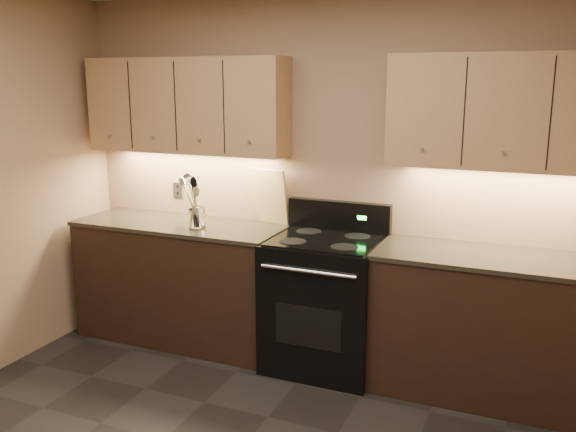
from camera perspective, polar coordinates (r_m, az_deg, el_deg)
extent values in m
cube|color=#9A775A|center=(4.41, 4.04, 3.60)|extent=(4.00, 0.04, 2.60)
cube|color=black|center=(4.82, -9.85, -6.18)|extent=(1.60, 0.60, 0.90)
cube|color=#3D3527|center=(4.69, -10.07, -0.80)|extent=(1.62, 0.62, 0.03)
cube|color=black|center=(4.13, 18.36, -9.96)|extent=(1.44, 0.60, 0.90)
cube|color=#3D3527|center=(3.98, 18.82, -3.75)|extent=(1.46, 0.62, 0.03)
cube|color=black|center=(4.30, 3.46, -8.22)|extent=(0.76, 0.65, 0.92)
cube|color=black|center=(4.16, 3.55, -2.23)|extent=(0.70, 0.60, 0.01)
cube|color=black|center=(4.40, 4.80, -0.02)|extent=(0.76, 0.07, 0.22)
cube|color=#19FF33|center=(4.31, 6.93, -0.18)|extent=(0.06, 0.00, 0.03)
cylinder|color=silver|center=(3.89, 1.85, -5.20)|extent=(0.65, 0.02, 0.02)
cube|color=black|center=(4.04, 1.88, -10.37)|extent=(0.46, 0.00, 0.28)
cylinder|color=black|center=(4.08, 0.47, -2.38)|extent=(0.18, 0.18, 0.00)
cylinder|color=black|center=(3.97, 5.28, -2.90)|extent=(0.18, 0.18, 0.00)
cylinder|color=black|center=(4.35, 1.97, -1.43)|extent=(0.18, 0.18, 0.00)
cylinder|color=black|center=(4.24, 6.52, -1.89)|extent=(0.18, 0.18, 0.00)
cube|color=tan|center=(4.70, -9.49, 10.16)|extent=(1.60, 0.30, 0.70)
cube|color=tan|center=(3.98, 19.91, 9.15)|extent=(1.44, 0.30, 0.70)
cube|color=#B2B5BA|center=(5.00, -10.27, 2.42)|extent=(0.08, 0.01, 0.12)
cylinder|color=white|center=(4.50, -8.53, -0.12)|extent=(0.15, 0.15, 0.15)
cylinder|color=white|center=(4.52, -8.50, -0.97)|extent=(0.12, 0.12, 0.02)
cube|color=#D9BE75|center=(4.58, -1.85, 1.88)|extent=(0.34, 0.15, 0.42)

